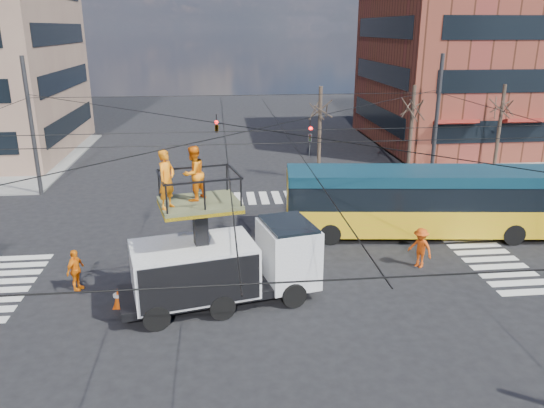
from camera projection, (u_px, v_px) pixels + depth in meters
The scene contains 13 objects.
ground at pixel (259, 274), 21.39m from camera, with size 120.00×120.00×0.00m, color black.
sidewalk_ne at pixel (494, 149), 43.27m from camera, with size 18.00×18.00×0.12m, color slate.
crosswalks at pixel (259, 274), 21.39m from camera, with size 22.40×22.40×0.02m, color silver, non-canonical shape.
building_ne at pixel (498, 59), 43.98m from camera, with size 20.06×16.06×14.00m.
overhead_network at pixel (255, 169), 20.41m from camera, with size 24.24×24.24×8.00m.
tree_a at pixel (320, 109), 33.16m from camera, with size 2.00×2.00×6.00m.
tree_b at pixel (413, 107), 33.75m from camera, with size 2.00×2.00×6.00m.
tree_c at pixel (502, 106), 34.35m from camera, with size 2.00×2.00×6.00m.
utility_truck at pixel (224, 251), 18.67m from camera, with size 7.33×3.83×5.82m.
city_bus at pixel (424, 201), 24.87m from camera, with size 13.13×4.02×3.20m.
traffic_cone at pixel (118, 298), 18.75m from camera, with size 0.36×0.36×0.73m, color #CE4508.
worker_ground at pixel (75, 270), 19.85m from camera, with size 0.96×0.40×1.63m, color orange.
flagger at pixel (420, 248), 21.78m from camera, with size 1.10×0.63×1.70m, color #D2450D.
Camera 1 is at (-1.50, -19.34, 9.45)m, focal length 35.00 mm.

